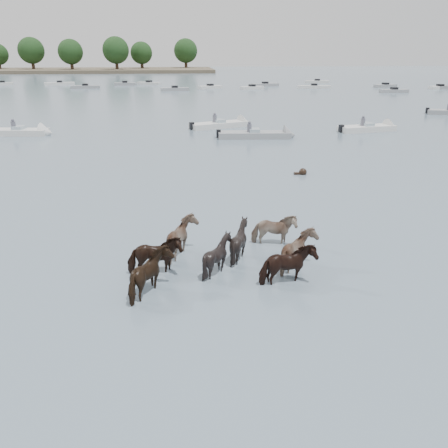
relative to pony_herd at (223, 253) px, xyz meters
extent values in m
plane|color=#4C5E6D|center=(1.02, -1.64, -0.52)|extent=(400.00, 400.00, 0.00)
imported|color=black|center=(-2.12, -0.17, 0.00)|extent=(1.74, 0.92, 1.41)
imported|color=#886E5C|center=(-1.23, 1.09, 0.03)|extent=(1.37, 1.56, 1.46)
imported|color=black|center=(0.61, 0.74, 0.01)|extent=(1.66, 1.59, 1.42)
imported|color=#826858|center=(1.96, 1.71, -0.04)|extent=(1.63, 0.87, 1.33)
imported|color=black|center=(-2.14, -1.42, 0.01)|extent=(1.27, 1.46, 1.43)
imported|color=black|center=(-0.20, -0.25, -0.02)|extent=(1.41, 1.30, 1.36)
imported|color=black|center=(1.77, -1.19, -0.01)|extent=(1.79, 1.13, 1.40)
imported|color=#856B5A|center=(2.37, -0.29, -0.01)|extent=(1.51, 1.65, 1.40)
sphere|color=black|center=(5.59, 11.19, -0.40)|extent=(0.44, 0.44, 0.44)
cube|color=black|center=(5.34, 11.19, -0.50)|extent=(0.50, 0.22, 0.18)
cube|color=silver|center=(-14.17, 25.94, -0.32)|extent=(4.68, 2.20, 0.55)
cone|color=silver|center=(-11.94, 25.64, -0.32)|extent=(1.11, 1.71, 1.60)
cube|color=#99ADB7|center=(-14.17, 25.94, 0.03)|extent=(0.94, 1.22, 0.35)
cylinder|color=#595966|center=(-14.57, 25.94, 0.23)|extent=(0.36, 0.36, 0.70)
sphere|color=#595966|center=(-14.57, 25.94, 0.68)|extent=(0.24, 0.24, 0.24)
cube|color=gray|center=(4.74, 22.69, -0.32)|extent=(5.75, 2.01, 0.55)
cone|color=gray|center=(7.56, 22.48, -0.32)|extent=(1.02, 1.66, 1.60)
cube|color=#99ADB7|center=(4.74, 22.69, 0.03)|extent=(0.88, 1.18, 0.35)
cube|color=black|center=(1.92, 22.90, -0.17)|extent=(0.37, 0.37, 0.60)
cylinder|color=#595966|center=(4.34, 22.69, 0.23)|extent=(0.36, 0.36, 0.70)
sphere|color=#595966|center=(4.34, 22.69, 0.68)|extent=(0.24, 0.24, 0.24)
cube|color=silver|center=(2.46, 28.11, -0.32)|extent=(5.59, 3.53, 0.55)
cone|color=silver|center=(4.95, 29.13, -0.32)|extent=(1.44, 1.82, 1.60)
cube|color=#99ADB7|center=(2.46, 28.11, 0.03)|extent=(1.17, 1.34, 0.35)
cube|color=black|center=(-0.03, 27.08, -0.17)|extent=(0.46, 0.46, 0.60)
cylinder|color=#595966|center=(2.06, 28.11, 0.23)|extent=(0.36, 0.36, 0.70)
sphere|color=#595966|center=(2.06, 28.11, 0.68)|extent=(0.24, 0.24, 0.24)
cube|color=silver|center=(14.86, 24.85, -0.32)|extent=(5.15, 2.49, 0.55)
cone|color=silver|center=(17.28, 25.31, -0.32)|extent=(1.18, 1.74, 1.60)
cube|color=#99ADB7|center=(14.86, 24.85, 0.03)|extent=(1.00, 1.25, 0.35)
cube|color=black|center=(12.44, 24.39, -0.17)|extent=(0.41, 0.41, 0.60)
cylinder|color=#595966|center=(14.46, 24.85, 0.23)|extent=(0.36, 0.36, 0.70)
sphere|color=#595966|center=(14.46, 24.85, 0.68)|extent=(0.24, 0.24, 0.24)
cube|color=black|center=(26.05, 35.38, -0.17)|extent=(0.45, 0.45, 0.60)
cube|color=silver|center=(-36.20, 86.78, -0.30)|extent=(4.30, 2.49, 0.60)
cube|color=black|center=(-36.20, 86.78, 0.08)|extent=(1.22, 1.22, 0.50)
cube|color=silver|center=(-24.73, 85.79, -0.30)|extent=(6.00, 3.17, 0.60)
cube|color=black|center=(-24.73, 85.79, 0.08)|extent=(1.25, 1.25, 0.50)
cube|color=gray|center=(-17.86, 76.05, -0.30)|extent=(5.22, 1.91, 0.60)
cube|color=black|center=(-17.86, 76.05, 0.08)|extent=(1.08, 1.08, 0.50)
cube|color=gray|center=(-11.47, 83.63, -0.30)|extent=(4.29, 1.73, 0.60)
cube|color=black|center=(-11.47, 83.63, 0.08)|extent=(1.05, 1.05, 0.50)
cube|color=silver|center=(-6.74, 84.70, -0.30)|extent=(5.07, 3.35, 0.60)
cube|color=black|center=(-6.74, 84.70, 0.08)|extent=(1.32, 1.32, 0.50)
cube|color=gray|center=(-1.51, 69.07, -0.30)|extent=(4.92, 2.19, 0.60)
cube|color=black|center=(-1.51, 69.07, 0.08)|extent=(1.14, 1.14, 0.50)
cube|color=silver|center=(4.94, 73.16, -0.30)|extent=(4.68, 3.15, 0.60)
cube|color=black|center=(4.94, 73.16, 0.08)|extent=(1.32, 1.32, 0.50)
cube|color=silver|center=(12.31, 70.85, -0.30)|extent=(4.45, 2.78, 0.60)
cube|color=black|center=(12.31, 70.85, 0.08)|extent=(1.27, 1.27, 0.50)
cube|color=gray|center=(16.09, 78.28, -0.30)|extent=(5.61, 3.04, 0.60)
cube|color=black|center=(16.09, 78.28, 0.08)|extent=(1.25, 1.25, 0.50)
cube|color=silver|center=(24.08, 72.01, -0.30)|extent=(5.95, 1.84, 0.60)
cube|color=black|center=(24.08, 72.01, 0.08)|extent=(1.06, 1.06, 0.50)
cube|color=silver|center=(28.98, 86.36, -0.30)|extent=(5.13, 1.78, 0.60)
cube|color=black|center=(28.98, 86.36, 0.08)|extent=(1.05, 1.05, 0.50)
cube|color=gray|center=(34.64, 61.78, -0.30)|extent=(4.58, 1.53, 0.60)
cube|color=black|center=(34.64, 61.78, 0.08)|extent=(1.01, 1.01, 0.50)
cube|color=gray|center=(38.27, 73.13, -0.30)|extent=(4.64, 2.65, 0.60)
cube|color=black|center=(38.27, 73.13, 0.08)|extent=(1.24, 1.24, 0.50)
cube|color=silver|center=(46.46, 68.36, -0.30)|extent=(4.25, 2.32, 0.60)
cube|color=black|center=(46.46, 68.36, 0.08)|extent=(1.19, 1.19, 0.50)
cylinder|color=#382619|center=(-58.89, 151.49, 0.99)|extent=(1.00, 1.00, 3.03)
cylinder|color=#382619|center=(-46.98, 147.53, 1.31)|extent=(1.00, 1.00, 3.66)
sphere|color=black|center=(-46.98, 147.53, 6.09)|extent=(8.14, 8.14, 8.14)
cylinder|color=#382619|center=(-34.07, 144.17, 1.20)|extent=(1.00, 1.00, 3.45)
sphere|color=black|center=(-34.07, 144.17, 5.71)|extent=(7.67, 7.67, 7.67)
cylinder|color=#382619|center=(-19.83, 143.00, 1.33)|extent=(1.00, 1.00, 3.71)
sphere|color=black|center=(-19.83, 143.00, 6.18)|extent=(8.25, 8.25, 8.25)
cylinder|color=#382619|center=(-12.44, 151.50, 1.10)|extent=(1.00, 1.00, 3.25)
sphere|color=black|center=(-12.44, 151.50, 5.34)|extent=(7.21, 7.21, 7.21)
cylinder|color=#382619|center=(2.51, 155.57, 1.29)|extent=(1.00, 1.00, 3.63)
sphere|color=black|center=(2.51, 155.57, 6.03)|extent=(8.06, 8.06, 8.06)
camera|label=1|loc=(-1.29, -12.84, 5.91)|focal=36.31mm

